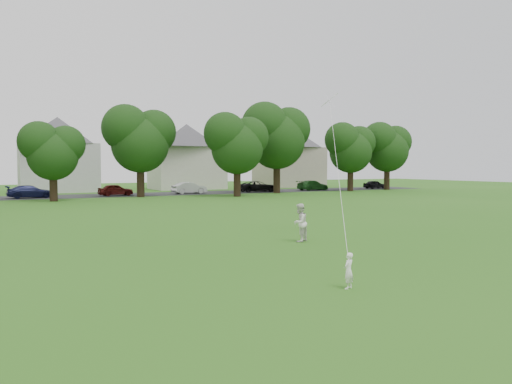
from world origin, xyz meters
TOP-DOWN VIEW (x-y plane):
  - ground at (0.00, 0.00)m, footprint 160.00×160.00m
  - street at (0.00, 42.00)m, footprint 90.00×7.00m
  - toddler at (0.88, -1.21)m, footprint 0.39×0.33m
  - older_boy at (4.02, 5.87)m, footprint 0.95×0.88m
  - kite at (3.62, 2.95)m, footprint 3.24×4.68m
  - tree_row at (-0.33, 36.84)m, footprint 80.89×10.02m
  - parked_cars at (4.15, 41.00)m, footprint 71.53×2.63m
  - house_row at (1.43, 52.00)m, footprint 76.67×12.98m

SIDE VIEW (x-z plane):
  - ground at x=0.00m, z-range 0.00..0.00m
  - street at x=0.00m, z-range 0.00..0.01m
  - toddler at x=0.88m, z-range 0.00..0.91m
  - parked_cars at x=4.15m, z-range -0.01..1.26m
  - older_boy at x=4.02m, z-range 0.00..1.55m
  - kite at x=3.62m, z-range -2.33..8.97m
  - house_row at x=1.43m, z-range 0.04..10.60m
  - tree_row at x=-0.33m, z-range 0.95..11.62m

